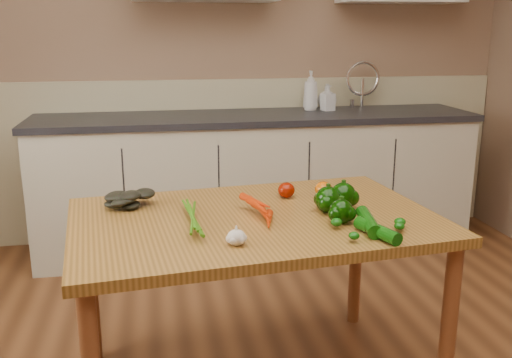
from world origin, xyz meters
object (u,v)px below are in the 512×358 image
Objects in this scene: carrot_bunch at (239,211)px; leafy_greens at (129,195)px; zucchini_a at (368,222)px; tomato_a at (286,190)px; soap_bottle_c at (327,96)px; garlic_bulb at (236,237)px; zucchini_b at (377,231)px; tomato_b at (323,189)px; pepper_a at (328,200)px; pepper_b at (343,196)px; pepper_c at (341,211)px; soap_bottle_b at (328,98)px; soap_bottle_a at (311,90)px; tomato_c at (345,190)px; table at (255,236)px.

leafy_greens is (-0.41, 0.24, 0.01)m from carrot_bunch.
tomato_a is at bearing 114.50° from zucchini_a.
soap_bottle_c is 2.68× the size of garlic_bulb.
zucchini_b is at bearing -90.21° from zucchini_a.
tomato_b is at bearing -76.03° from soap_bottle_c.
carrot_bunch is at bearing -30.16° from leafy_greens.
pepper_b reaches higher than pepper_a.
carrot_bunch is 0.26m from garlic_bulb.
pepper_b reaches higher than pepper_c.
tomato_b is (0.16, -0.02, 0.00)m from tomato_a.
pepper_a is 0.21m from tomato_b.
pepper_c is at bearing 114.54° from zucchini_b.
soap_bottle_c is 2.23m from garlic_bulb.
carrot_bunch is 4.08× the size of garlic_bulb.
pepper_c is at bearing -120.49° from soap_bottle_b.
tomato_c is (-0.26, -1.50, -0.26)m from soap_bottle_a.
tomato_c reaches higher than zucchini_a.
tomato_b is (0.04, 0.20, -0.02)m from pepper_a.
soap_bottle_a is 1.03× the size of carrot_bunch.
soap_bottle_a is 2.03m from zucchini_b.
garlic_bulb reaches higher than zucchini_b.
tomato_c is at bearing 84.15° from zucchini_b.
leafy_greens is at bearing 143.84° from carrot_bunch.
soap_bottle_a is 1.89m from carrot_bunch.
soap_bottle_a reaches higher than zucchini_b.
carrot_bunch is 0.46m from tomato_b.
carrot_bunch is at bearing 71.07° from soap_bottle_a.
carrot_bunch reaches higher than tomato_a.
leafy_greens is at bearing -146.45° from soap_bottle_b.
tomato_b is at bearing 24.42° from carrot_bunch.
zucchini_a reaches higher than zucchini_b.
pepper_a is 0.44× the size of zucchini_a.
soap_bottle_c is (0.13, 0.04, -0.05)m from soap_bottle_a.
pepper_c reaches higher than carrot_bunch.
carrot_bunch is 0.51m from zucchini_b.
soap_bottle_b reaches higher than tomato_c.
pepper_a is 0.97× the size of pepper_b.
tomato_c is 0.29× the size of zucchini_a.
pepper_c is 0.39× the size of zucchini_a.
soap_bottle_b is at bearing 56.84° from carrot_bunch.
leafy_greens reaches higher than carrot_bunch.
leafy_greens is at bearing -178.78° from tomato_a.
garlic_bulb is 0.44m from pepper_c.
pepper_b is at bearing -73.44° from soap_bottle_c.
soap_bottle_c is at bearing 57.46° from carrot_bunch.
tomato_c is at bearing 82.97° from zucchini_a.
table is 20.41× the size of tomato_a.
soap_bottle_a is 1.55m from tomato_b.
soap_bottle_c reaches higher than garlic_bulb.
zucchini_a is at bearing -117.67° from soap_bottle_b.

